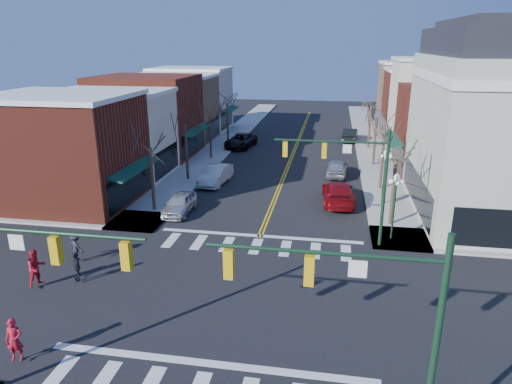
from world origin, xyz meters
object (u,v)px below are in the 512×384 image
at_px(pedestrian_red_b, 36,268).
at_px(car_left_far, 241,141).
at_px(pedestrian_dark_b, 77,246).
at_px(car_left_near, 180,204).
at_px(car_right_near, 338,193).
at_px(car_right_mid, 337,168).
at_px(car_right_far, 350,135).
at_px(car_left_mid, 216,175).
at_px(pedestrian_dark_a, 76,266).
at_px(pedestrian_red_a, 14,340).
at_px(lamppost_midblock, 385,168).
at_px(lamppost_corner, 395,196).

bearing_deg(pedestrian_red_b, car_left_far, 22.89).
bearing_deg(pedestrian_dark_b, car_left_near, -83.68).
distance_m(car_left_near, car_right_near, 12.04).
distance_m(car_left_far, car_right_mid, 15.27).
height_order(car_left_far, car_right_far, same).
bearing_deg(car_right_far, car_left_near, 70.94).
height_order(car_left_mid, pedestrian_red_b, pedestrian_red_b).
bearing_deg(car_left_near, car_right_mid, 46.28).
height_order(car_left_mid, pedestrian_dark_a, pedestrian_dark_a).
bearing_deg(pedestrian_red_a, lamppost_midblock, 40.92).
distance_m(car_left_near, car_left_far, 22.13).
distance_m(car_right_far, pedestrian_red_a, 46.71).
height_order(lamppost_corner, car_left_near, lamppost_corner).
bearing_deg(car_left_near, car_right_near, 20.11).
distance_m(pedestrian_red_a, pedestrian_dark_a, 6.24).
xyz_separation_m(pedestrian_red_b, pedestrian_dark_a, (1.66, 0.82, -0.20)).
height_order(pedestrian_dark_a, pedestrian_dark_b, pedestrian_dark_b).
xyz_separation_m(lamppost_midblock, car_left_mid, (-13.86, 3.39, -2.14)).
bearing_deg(pedestrian_red_b, lamppost_midblock, -20.62).
bearing_deg(car_left_near, car_left_far, 89.92).
bearing_deg(lamppost_corner, car_right_near, 116.73).
bearing_deg(pedestrian_dark_b, car_right_mid, -98.50).
xyz_separation_m(car_left_mid, pedestrian_dark_b, (-3.91, -15.89, 0.13)).
height_order(car_right_far, pedestrian_dark_a, pedestrian_dark_a).
bearing_deg(car_right_far, pedestrian_red_b, 72.89).
distance_m(car_left_near, pedestrian_dark_b, 8.98).
bearing_deg(lamppost_midblock, car_right_mid, 113.98).
bearing_deg(lamppost_corner, pedestrian_dark_a, -153.79).
xyz_separation_m(car_left_mid, car_right_mid, (10.46, 4.26, -0.03)).
bearing_deg(car_right_mid, lamppost_midblock, 117.36).
bearing_deg(car_left_near, pedestrian_dark_b, -110.76).
relative_size(lamppost_midblock, car_right_far, 0.89).
xyz_separation_m(car_left_near, car_right_far, (12.80, 27.97, 0.08)).
xyz_separation_m(car_left_mid, car_right_far, (12.06, 20.48, -0.02)).
bearing_deg(pedestrian_red_b, car_left_mid, 16.06).
relative_size(lamppost_midblock, pedestrian_dark_b, 2.70).
height_order(lamppost_midblock, pedestrian_dark_b, lamppost_midblock).
height_order(lamppost_midblock, pedestrian_red_a, lamppost_midblock).
xyz_separation_m(car_left_near, pedestrian_dark_a, (-1.94, -10.53, 0.20)).
distance_m(lamppost_midblock, car_right_far, 24.03).
bearing_deg(car_left_far, car_right_mid, -35.38).
relative_size(car_right_mid, pedestrian_red_b, 2.38).
height_order(car_left_far, car_right_mid, car_left_far).
relative_size(lamppost_midblock, car_right_near, 0.76).
relative_size(lamppost_corner, car_right_far, 0.89).
bearing_deg(lamppost_midblock, pedestrian_red_b, -139.65).
bearing_deg(car_right_far, car_left_mid, 65.04).
distance_m(car_left_far, car_right_near, 21.23).
bearing_deg(pedestrian_dark_a, car_left_far, 132.50).
relative_size(pedestrian_red_b, pedestrian_dark_b, 1.21).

